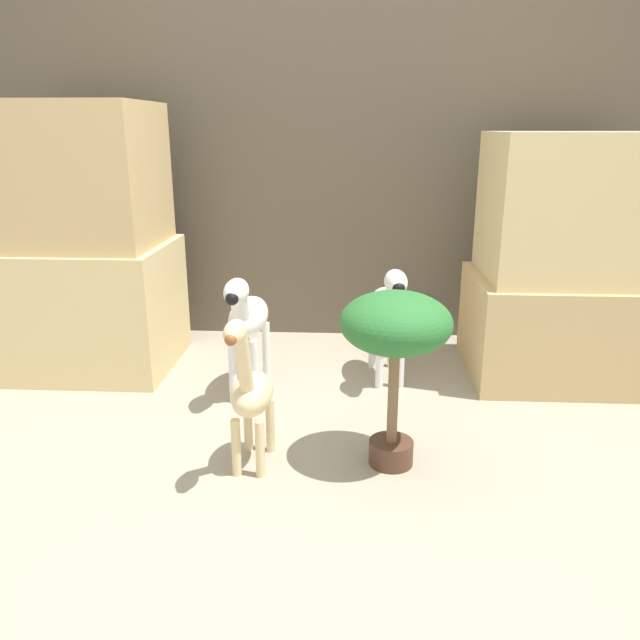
{
  "coord_description": "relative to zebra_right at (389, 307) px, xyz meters",
  "views": [
    {
      "loc": [
        0.18,
        -1.9,
        1.19
      ],
      "look_at": [
        0.02,
        0.88,
        0.32
      ],
      "focal_mm": 35.0,
      "sensor_mm": 36.0,
      "label": 1
    }
  ],
  "objects": [
    {
      "name": "ground_plane",
      "position": [
        -0.34,
        -0.95,
        -0.37
      ],
      "size": [
        14.0,
        14.0,
        0.0
      ],
      "primitive_type": "plane",
      "color": "#9E937F"
    },
    {
      "name": "wall_back",
      "position": [
        -0.34,
        0.75,
        0.73
      ],
      "size": [
        6.4,
        0.08,
        2.2
      ],
      "color": "brown",
      "rests_on": "ground_plane"
    },
    {
      "name": "rock_pillar_left",
      "position": [
        -1.52,
        0.12,
        0.25
      ],
      "size": [
        0.85,
        0.7,
        1.3
      ],
      "color": "#DBC184",
      "rests_on": "ground_plane"
    },
    {
      "name": "rock_pillar_right",
      "position": [
        0.84,
        0.12,
        0.18
      ],
      "size": [
        0.85,
        0.7,
        1.17
      ],
      "color": "tan",
      "rests_on": "ground_plane"
    },
    {
      "name": "zebra_right",
      "position": [
        0.0,
        0.0,
        0.0
      ],
      "size": [
        0.2,
        0.51,
        0.59
      ],
      "color": "white",
      "rests_on": "ground_plane"
    },
    {
      "name": "zebra_left",
      "position": [
        -0.64,
        -0.21,
        0.0
      ],
      "size": [
        0.18,
        0.51,
        0.59
      ],
      "color": "white",
      "rests_on": "ground_plane"
    },
    {
      "name": "giraffe_figurine",
      "position": [
        -0.52,
        -0.85,
        -0.07
      ],
      "size": [
        0.16,
        0.41,
        0.61
      ],
      "color": "beige",
      "rests_on": "ground_plane"
    },
    {
      "name": "potted_palm_front",
      "position": [
        -0.02,
        -0.8,
        0.14
      ],
      "size": [
        0.39,
        0.39,
        0.65
      ],
      "color": "#513323",
      "rests_on": "ground_plane"
    }
  ]
}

